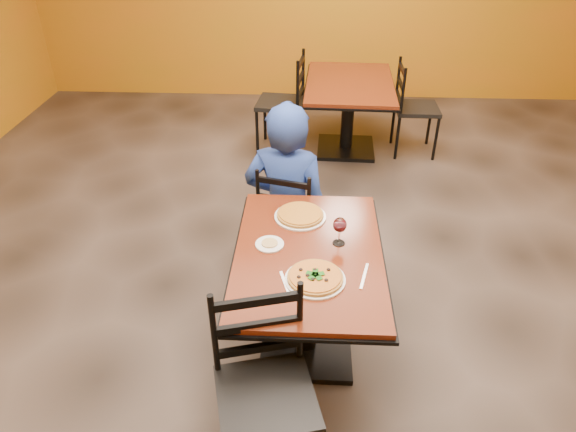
# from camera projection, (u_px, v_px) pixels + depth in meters

# --- Properties ---
(floor) EXTENTS (7.00, 8.00, 0.01)m
(floor) POSITION_uv_depth(u_px,v_px,m) (307.00, 294.00, 3.66)
(floor) COLOR black
(floor) RESTS_ON ground
(table_main) EXTENTS (0.83, 1.23, 0.75)m
(table_main) POSITION_uv_depth(u_px,v_px,m) (308.00, 279.00, 2.93)
(table_main) COLOR maroon
(table_main) RESTS_ON floor
(table_second) EXTENTS (0.94, 1.36, 0.75)m
(table_second) POSITION_uv_depth(u_px,v_px,m) (349.00, 100.00, 5.30)
(table_second) COLOR maroon
(table_second) RESTS_ON floor
(chair_main_near) EXTENTS (0.53, 0.53, 0.97)m
(chair_main_near) POSITION_uv_depth(u_px,v_px,m) (266.00, 399.00, 2.35)
(chair_main_near) COLOR black
(chair_main_near) RESTS_ON floor
(chair_main_far) EXTENTS (0.48, 0.48, 0.87)m
(chair_main_far) POSITION_uv_depth(u_px,v_px,m) (291.00, 216.00, 3.71)
(chair_main_far) COLOR black
(chair_main_far) RESTS_ON floor
(chair_second_left) EXTENTS (0.51, 0.51, 1.02)m
(chair_second_left) POSITION_uv_depth(u_px,v_px,m) (280.00, 103.00, 5.36)
(chair_second_left) COLOR black
(chair_second_left) RESTS_ON floor
(chair_second_right) EXTENTS (0.43, 0.43, 0.95)m
(chair_second_right) POSITION_uv_depth(u_px,v_px,m) (417.00, 109.00, 5.32)
(chair_second_right) COLOR black
(chair_second_right) RESTS_ON floor
(diner) EXTENTS (0.69, 0.51, 1.26)m
(diner) POSITION_uv_depth(u_px,v_px,m) (287.00, 187.00, 3.67)
(diner) COLOR navy
(diner) RESTS_ON floor
(plate_main) EXTENTS (0.31, 0.31, 0.01)m
(plate_main) POSITION_uv_depth(u_px,v_px,m) (315.00, 279.00, 2.63)
(plate_main) COLOR white
(plate_main) RESTS_ON table_main
(pizza_main) EXTENTS (0.28, 0.28, 0.02)m
(pizza_main) POSITION_uv_depth(u_px,v_px,m) (315.00, 277.00, 2.62)
(pizza_main) COLOR #99340B
(pizza_main) RESTS_ON plate_main
(plate_far) EXTENTS (0.31, 0.31, 0.01)m
(plate_far) POSITION_uv_depth(u_px,v_px,m) (300.00, 216.00, 3.12)
(plate_far) COLOR white
(plate_far) RESTS_ON table_main
(pizza_far) EXTENTS (0.28, 0.28, 0.02)m
(pizza_far) POSITION_uv_depth(u_px,v_px,m) (300.00, 214.00, 3.11)
(pizza_far) COLOR gold
(pizza_far) RESTS_ON plate_far
(side_plate) EXTENTS (0.16, 0.16, 0.01)m
(side_plate) POSITION_uv_depth(u_px,v_px,m) (270.00, 244.00, 2.88)
(side_plate) COLOR white
(side_plate) RESTS_ON table_main
(dip) EXTENTS (0.09, 0.09, 0.01)m
(dip) POSITION_uv_depth(u_px,v_px,m) (270.00, 243.00, 2.87)
(dip) COLOR tan
(dip) RESTS_ON side_plate
(wine_glass) EXTENTS (0.08, 0.08, 0.18)m
(wine_glass) POSITION_uv_depth(u_px,v_px,m) (340.00, 230.00, 2.85)
(wine_glass) COLOR white
(wine_glass) RESTS_ON table_main
(fork) EXTENTS (0.07, 0.19, 0.00)m
(fork) POSITION_uv_depth(u_px,v_px,m) (285.00, 283.00, 2.61)
(fork) COLOR silver
(fork) RESTS_ON table_main
(knife) EXTENTS (0.06, 0.21, 0.00)m
(knife) POSITION_uv_depth(u_px,v_px,m) (364.00, 276.00, 2.66)
(knife) COLOR silver
(knife) RESTS_ON table_main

